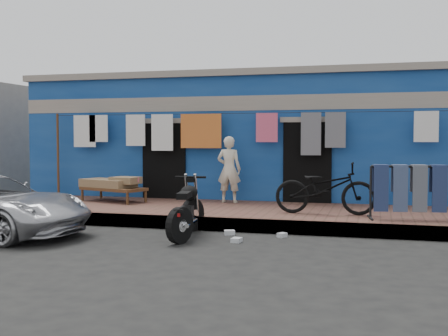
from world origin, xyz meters
The scene contains 13 objects.
ground centered at (0.00, 0.00, 0.00)m, with size 80.00×80.00×0.00m, color black.
sidewalk centered at (0.00, 3.00, 0.12)m, with size 28.00×3.00×0.25m, color brown.
curb centered at (0.00, 1.55, 0.12)m, with size 28.00×0.10×0.25m, color gray.
building centered at (0.00, 6.99, 1.69)m, with size 12.20×5.20×3.36m.
clothesline centered at (-0.78, 4.25, 1.82)m, with size 10.06×0.06×2.10m.
seated_person centered at (-0.43, 4.01, 1.01)m, with size 0.55×0.37×1.52m, color beige.
bicycle centered at (1.88, 2.57, 0.87)m, with size 0.67×1.91×1.24m, color black.
motorcycle centered at (-0.35, 0.80, 0.52)m, with size 0.81×1.67×1.03m, color black, non-canonical shape.
charpoy centered at (-3.09, 3.51, 0.53)m, with size 1.82×1.28×0.56m, color brown, non-canonical shape.
jeans_rack centered at (3.74, 2.30, 0.76)m, with size 2.18×0.75×1.03m, color black, non-canonical shape.
litter_a centered at (0.32, 1.20, 0.04)m, with size 0.18×0.14×0.08m, color silver.
litter_b centered at (1.27, 1.20, 0.04)m, with size 0.15×0.12×0.08m, color silver.
litter_c centered at (0.61, 0.54, 0.04)m, with size 0.18×0.15×0.07m, color silver.
Camera 1 is at (2.84, -8.39, 1.71)m, focal length 45.00 mm.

